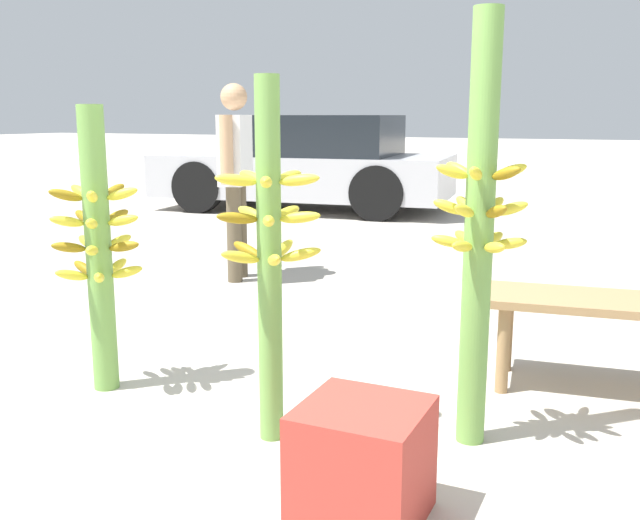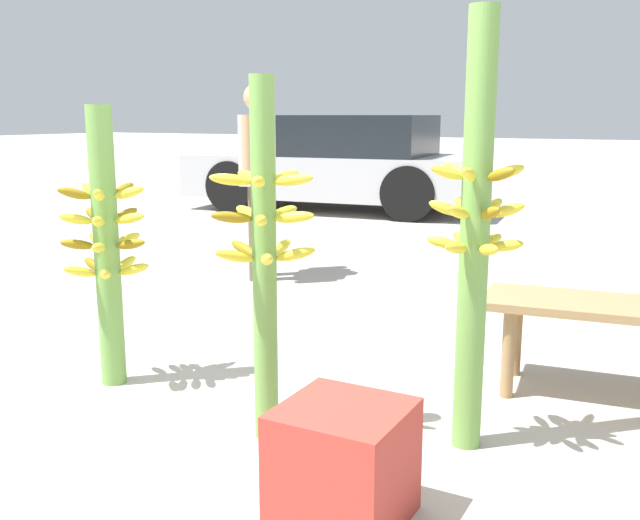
# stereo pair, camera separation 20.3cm
# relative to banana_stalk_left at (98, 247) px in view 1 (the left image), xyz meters

# --- Properties ---
(ground_plane) EXTENTS (80.00, 80.00, 0.00)m
(ground_plane) POSITION_rel_banana_stalk_left_xyz_m (0.94, -0.30, -0.70)
(ground_plane) COLOR #B2AA9E
(banana_stalk_left) EXTENTS (0.42, 0.41, 1.35)m
(banana_stalk_left) POSITION_rel_banana_stalk_left_xyz_m (0.00, 0.00, 0.00)
(banana_stalk_left) COLOR #6B9E47
(banana_stalk_left) RESTS_ON ground_plane
(banana_stalk_center) EXTENTS (0.42, 0.41, 1.46)m
(banana_stalk_center) POSITION_rel_banana_stalk_left_xyz_m (1.00, -0.15, 0.08)
(banana_stalk_center) COLOR #6B9E47
(banana_stalk_center) RESTS_ON ground_plane
(banana_stalk_right) EXTENTS (0.37, 0.37, 1.70)m
(banana_stalk_right) POSITION_rel_banana_stalk_left_xyz_m (1.75, 0.17, 0.17)
(banana_stalk_right) COLOR #6B9E47
(banana_stalk_right) RESTS_ON ground_plane
(vendor_person) EXTENTS (0.30, 0.62, 1.55)m
(vendor_person) POSITION_rel_banana_stalk_left_xyz_m (-0.64, 2.30, 0.22)
(vendor_person) COLOR brown
(vendor_person) RESTS_ON ground_plane
(parked_car) EXTENTS (4.22, 2.23, 1.31)m
(parked_car) POSITION_rel_banana_stalk_left_xyz_m (-2.04, 6.51, -0.06)
(parked_car) COLOR #B7B7BC
(parked_car) RESTS_ON ground_plane
(produce_crate) EXTENTS (0.39, 0.39, 0.39)m
(produce_crate) POSITION_rel_banana_stalk_left_xyz_m (1.56, -0.56, -0.50)
(produce_crate) COLOR #B2382D
(produce_crate) RESTS_ON ground_plane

